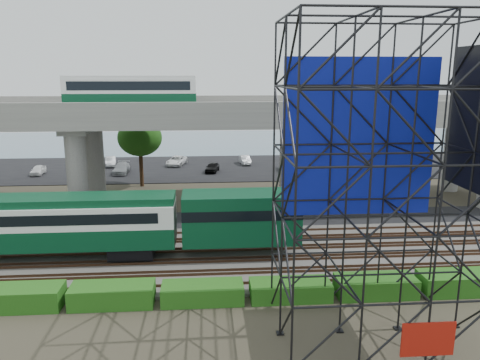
{
  "coord_description": "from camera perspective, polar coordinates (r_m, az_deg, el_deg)",
  "views": [
    {
      "loc": [
        1.29,
        -28.66,
        12.6
      ],
      "look_at": [
        3.89,
        6.0,
        4.65
      ],
      "focal_mm": 35.0,
      "sensor_mm": 36.0,
      "label": 1
    }
  ],
  "objects": [
    {
      "name": "service_road",
      "position": [
        41.15,
        -5.9,
        -4.96
      ],
      "size": [
        90.0,
        5.0,
        0.08
      ],
      "primitive_type": "cube",
      "color": "black",
      "rests_on": "ground"
    },
    {
      "name": "suv",
      "position": [
        42.68,
        -22.05,
        -4.27
      ],
      "size": [
        4.99,
        3.61,
        1.26
      ],
      "primitive_type": "imported",
      "rotation": [
        0.0,
        0.0,
        1.2
      ],
      "color": "black",
      "rests_on": "service_road"
    },
    {
      "name": "parked_cars",
      "position": [
        63.48,
        -4.69,
        2.04
      ],
      "size": [
        37.58,
        9.75,
        1.3
      ],
      "color": "white",
      "rests_on": "parking_lot"
    },
    {
      "name": "ballast_bed",
      "position": [
        33.14,
        -6.29,
        -9.36
      ],
      "size": [
        90.0,
        12.0,
        0.2
      ],
      "primitive_type": "cube",
      "color": "slate",
      "rests_on": "ground"
    },
    {
      "name": "scaffold_tower",
      "position": [
        22.78,
        16.52,
        -0.66
      ],
      "size": [
        9.36,
        6.36,
        15.0
      ],
      "color": "black",
      "rests_on": "ground"
    },
    {
      "name": "parking_lot",
      "position": [
        63.92,
        -5.37,
        1.49
      ],
      "size": [
        90.0,
        18.0,
        0.08
      ],
      "primitive_type": "cube",
      "color": "black",
      "rests_on": "ground"
    },
    {
      "name": "commuter_train",
      "position": [
        33.54,
        -20.62,
        -4.81
      ],
      "size": [
        29.3,
        3.06,
        4.3
      ],
      "color": "black",
      "rests_on": "rail_tracks"
    },
    {
      "name": "hedge_strip",
      "position": [
        27.18,
        -4.57,
        -13.46
      ],
      "size": [
        34.6,
        1.8,
        1.2
      ],
      "color": "#184E12",
      "rests_on": "ground"
    },
    {
      "name": "ground",
      "position": [
        31.34,
        -6.4,
        -10.91
      ],
      "size": [
        140.0,
        140.0,
        0.0
      ],
      "primitive_type": "plane",
      "color": "#474233",
      "rests_on": "ground"
    },
    {
      "name": "trees",
      "position": [
        45.77,
        -11.74,
        3.78
      ],
      "size": [
        40.94,
        16.94,
        7.69
      ],
      "color": "#382314",
      "rests_on": "ground"
    },
    {
      "name": "harbor_water",
      "position": [
        85.6,
        -5.12,
        4.37
      ],
      "size": [
        140.0,
        40.0,
        0.03
      ],
      "primitive_type": "cube",
      "color": "slate",
      "rests_on": "ground"
    },
    {
      "name": "overpass",
      "position": [
        44.91,
        -6.48,
        7.2
      ],
      "size": [
        80.0,
        12.0,
        12.4
      ],
      "color": "#9E9B93",
      "rests_on": "ground"
    },
    {
      "name": "rail_tracks",
      "position": [
        33.07,
        -6.29,
        -9.07
      ],
      "size": [
        90.0,
        9.52,
        0.16
      ],
      "color": "#472D1E",
      "rests_on": "ballast_bed"
    }
  ]
}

